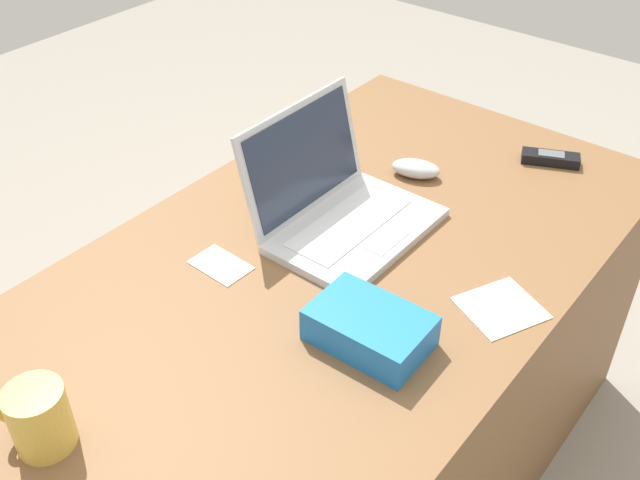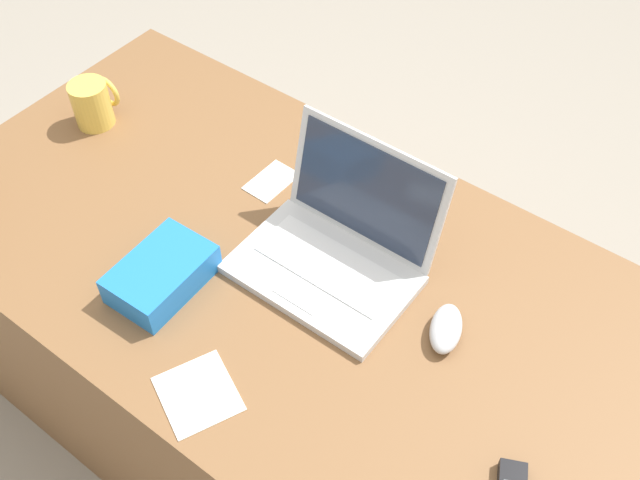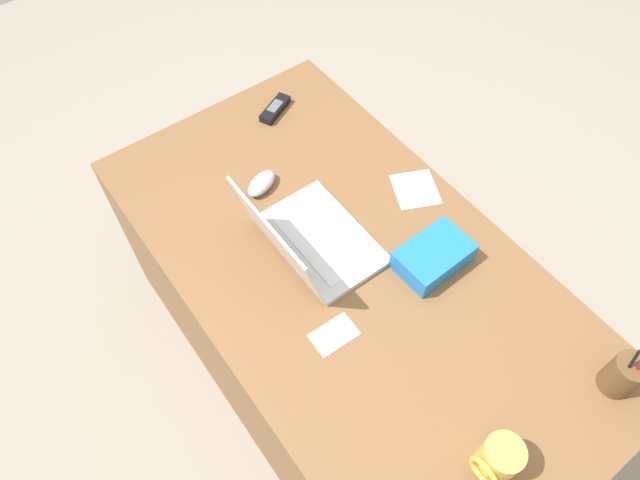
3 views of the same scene
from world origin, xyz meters
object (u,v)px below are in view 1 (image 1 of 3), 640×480
object	(u,v)px
laptop	(339,206)
coffee_mug_white	(38,417)
computer_mouse	(416,169)
snack_bag	(370,328)
cordless_phone	(550,158)

from	to	relation	value
laptop	coffee_mug_white	size ratio (longest dim) A/B	3.19
laptop	computer_mouse	world-z (taller)	laptop
computer_mouse	laptop	bearing A→B (deg)	154.58
snack_bag	laptop	bearing A→B (deg)	46.39
coffee_mug_white	cordless_phone	size ratio (longest dim) A/B	0.79
computer_mouse	coffee_mug_white	xyz separation A→B (m)	(-0.97, 0.03, 0.04)
computer_mouse	snack_bag	xyz separation A→B (m)	(-0.50, -0.23, 0.01)
coffee_mug_white	snack_bag	world-z (taller)	coffee_mug_white
laptop	cordless_phone	xyz separation A→B (m)	(0.51, -0.23, -0.04)
snack_bag	computer_mouse	bearing A→B (deg)	24.58
computer_mouse	cordless_phone	bearing A→B (deg)	-62.25
computer_mouse	coffee_mug_white	distance (m)	0.97
laptop	cordless_phone	world-z (taller)	laptop
snack_bag	coffee_mug_white	bearing A→B (deg)	151.58
coffee_mug_white	cordless_phone	bearing A→B (deg)	-11.28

